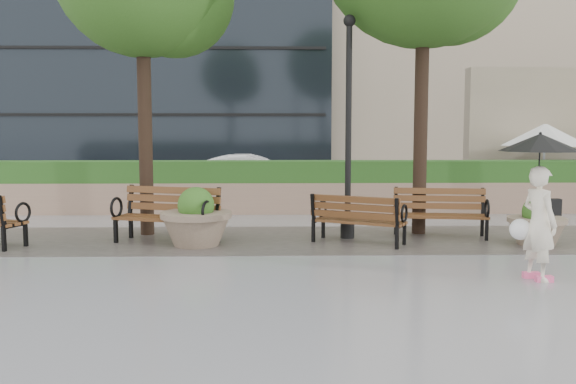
{
  "coord_description": "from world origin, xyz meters",
  "views": [
    {
      "loc": [
        -1.42,
        -9.55,
        2.26
      ],
      "look_at": [
        -1.16,
        1.6,
        1.1
      ],
      "focal_mm": 40.0,
      "sensor_mm": 36.0,
      "label": 1
    }
  ],
  "objects_px": {
    "pedestrian": "(539,192)",
    "bench_3": "(440,223)",
    "bench_2": "(358,229)",
    "planter_left": "(196,223)",
    "bench_1": "(167,227)",
    "car_right": "(252,177)",
    "planter_right": "(537,226)",
    "lamppost": "(348,141)"
  },
  "relations": [
    {
      "from": "pedestrian",
      "to": "bench_3",
      "type": "bearing_deg",
      "value": -12.37
    },
    {
      "from": "bench_2",
      "to": "planter_left",
      "type": "xyz_separation_m",
      "value": [
        -3.07,
        -0.13,
        0.16
      ]
    },
    {
      "from": "bench_1",
      "to": "pedestrian",
      "type": "relative_size",
      "value": 0.99
    },
    {
      "from": "bench_2",
      "to": "pedestrian",
      "type": "distance_m",
      "value": 3.8
    },
    {
      "from": "bench_1",
      "to": "car_right",
      "type": "distance_m",
      "value": 7.49
    },
    {
      "from": "bench_2",
      "to": "planter_right",
      "type": "xyz_separation_m",
      "value": [
        3.37,
        -0.19,
        0.08
      ]
    },
    {
      "from": "planter_left",
      "to": "car_right",
      "type": "height_order",
      "value": "car_right"
    },
    {
      "from": "bench_2",
      "to": "lamppost",
      "type": "relative_size",
      "value": 0.42
    },
    {
      "from": "bench_1",
      "to": "planter_left",
      "type": "bearing_deg",
      "value": -7.32
    },
    {
      "from": "bench_2",
      "to": "car_right",
      "type": "distance_m",
      "value": 7.85
    },
    {
      "from": "lamppost",
      "to": "car_right",
      "type": "bearing_deg",
      "value": 107.29
    },
    {
      "from": "bench_3",
      "to": "planter_right",
      "type": "xyz_separation_m",
      "value": [
        1.63,
        -0.83,
        0.06
      ]
    },
    {
      "from": "planter_left",
      "to": "lamppost",
      "type": "relative_size",
      "value": 0.3
    },
    {
      "from": "bench_1",
      "to": "lamppost",
      "type": "bearing_deg",
      "value": 25.68
    },
    {
      "from": "bench_1",
      "to": "pedestrian",
      "type": "distance_m",
      "value": 6.73
    },
    {
      "from": "bench_3",
      "to": "pedestrian",
      "type": "relative_size",
      "value": 0.9
    },
    {
      "from": "car_right",
      "to": "pedestrian",
      "type": "height_order",
      "value": "pedestrian"
    },
    {
      "from": "bench_1",
      "to": "bench_3",
      "type": "relative_size",
      "value": 1.1
    },
    {
      "from": "bench_2",
      "to": "pedestrian",
      "type": "bearing_deg",
      "value": 155.28
    },
    {
      "from": "bench_2",
      "to": "pedestrian",
      "type": "relative_size",
      "value": 0.87
    },
    {
      "from": "lamppost",
      "to": "bench_1",
      "type": "bearing_deg",
      "value": -172.61
    },
    {
      "from": "pedestrian",
      "to": "lamppost",
      "type": "bearing_deg",
      "value": 13.62
    },
    {
      "from": "pedestrian",
      "to": "bench_1",
      "type": "bearing_deg",
      "value": 42.19
    },
    {
      "from": "planter_right",
      "to": "pedestrian",
      "type": "bearing_deg",
      "value": -112.53
    },
    {
      "from": "planter_left",
      "to": "planter_right",
      "type": "height_order",
      "value": "planter_left"
    },
    {
      "from": "bench_3",
      "to": "lamppost",
      "type": "height_order",
      "value": "lamppost"
    },
    {
      "from": "planter_left",
      "to": "bench_3",
      "type": "bearing_deg",
      "value": 9.06
    },
    {
      "from": "bench_2",
      "to": "lamppost",
      "type": "bearing_deg",
      "value": -49.95
    },
    {
      "from": "lamppost",
      "to": "planter_left",
      "type": "bearing_deg",
      "value": -165.77
    },
    {
      "from": "bench_1",
      "to": "planter_left",
      "type": "relative_size",
      "value": 1.59
    },
    {
      "from": "bench_3",
      "to": "planter_left",
      "type": "xyz_separation_m",
      "value": [
        -4.81,
        -0.77,
        0.14
      ]
    },
    {
      "from": "bench_1",
      "to": "planter_right",
      "type": "bearing_deg",
      "value": 15.48
    },
    {
      "from": "bench_1",
      "to": "bench_2",
      "type": "relative_size",
      "value": 1.14
    },
    {
      "from": "planter_left",
      "to": "bench_2",
      "type": "bearing_deg",
      "value": 2.52
    },
    {
      "from": "bench_2",
      "to": "bench_3",
      "type": "bearing_deg",
      "value": -132.5
    },
    {
      "from": "bench_3",
      "to": "pedestrian",
      "type": "xyz_separation_m",
      "value": [
        0.51,
        -3.53,
        1.01
      ]
    },
    {
      "from": "lamppost",
      "to": "pedestrian",
      "type": "height_order",
      "value": "lamppost"
    },
    {
      "from": "bench_2",
      "to": "planter_left",
      "type": "bearing_deg",
      "value": 30.04
    },
    {
      "from": "lamppost",
      "to": "planter_right",
      "type": "bearing_deg",
      "value": -12.93
    },
    {
      "from": "bench_3",
      "to": "planter_right",
      "type": "distance_m",
      "value": 1.83
    },
    {
      "from": "bench_1",
      "to": "bench_3",
      "type": "xyz_separation_m",
      "value": [
        5.41,
        0.48,
        -0.02
      ]
    },
    {
      "from": "bench_2",
      "to": "car_right",
      "type": "bearing_deg",
      "value": -45.57
    }
  ]
}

